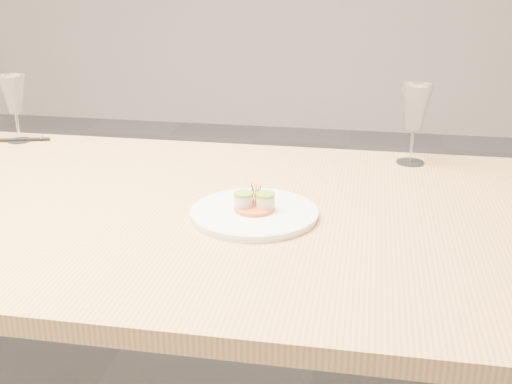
% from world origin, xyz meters
% --- Properties ---
extents(dining_table, '(2.40, 1.00, 0.75)m').
position_xyz_m(dining_table, '(0.00, 0.00, 0.68)').
color(dining_table, tan).
rests_on(dining_table, ground).
extents(dinner_plate, '(0.28, 0.28, 0.07)m').
position_xyz_m(dinner_plate, '(0.56, -0.04, 0.76)').
color(dinner_plate, white).
rests_on(dinner_plate, dining_table).
extents(ballpoint_pen, '(0.15, 0.06, 0.01)m').
position_xyz_m(ballpoint_pen, '(-0.23, 0.41, 0.76)').
color(ballpoint_pen, black).
rests_on(ballpoint_pen, dining_table).
extents(wine_glass_2, '(0.08, 0.08, 0.20)m').
position_xyz_m(wine_glass_2, '(-0.24, 0.41, 0.89)').
color(wine_glass_2, white).
rests_on(wine_glass_2, dining_table).
extents(wine_glass_3, '(0.09, 0.09, 0.21)m').
position_xyz_m(wine_glass_3, '(0.91, 0.40, 0.90)').
color(wine_glass_3, white).
rests_on(wine_glass_3, dining_table).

